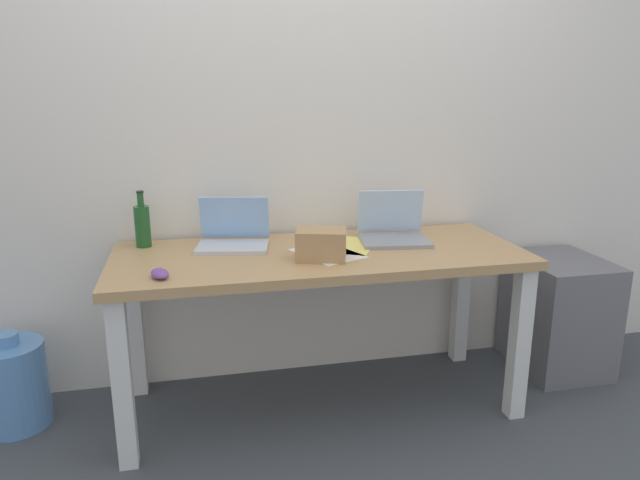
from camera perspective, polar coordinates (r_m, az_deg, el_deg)
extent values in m
plane|color=#42474C|center=(2.79, 0.00, -15.57)|extent=(8.00, 8.00, 0.00)
cube|color=silver|center=(2.80, -1.83, 12.57)|extent=(5.20, 0.08, 2.60)
cube|color=tan|center=(2.51, 0.00, -1.55)|extent=(1.74, 0.69, 0.04)
cube|color=silver|center=(2.34, -18.71, -13.18)|extent=(0.07, 0.07, 0.68)
cube|color=silver|center=(2.68, 18.86, -9.53)|extent=(0.07, 0.07, 0.68)
cube|color=silver|center=(2.85, -17.59, -7.89)|extent=(0.07, 0.07, 0.68)
cube|color=silver|center=(3.14, 13.56, -5.50)|extent=(0.07, 0.07, 0.68)
cube|color=silver|center=(2.56, -8.52, -0.69)|extent=(0.34, 0.25, 0.02)
cube|color=#8CB7EA|center=(2.63, -8.34, 2.17)|extent=(0.31, 0.11, 0.19)
cube|color=gray|center=(2.65, 7.28, -0.10)|extent=(0.33, 0.27, 0.02)
cube|color=silver|center=(2.74, 6.85, 2.80)|extent=(0.30, 0.09, 0.20)
cylinder|color=#1E5123|center=(2.67, -16.90, 1.26)|extent=(0.07, 0.07, 0.18)
cylinder|color=#1E5123|center=(2.64, -17.10, 3.79)|extent=(0.03, 0.03, 0.06)
cylinder|color=black|center=(2.64, -17.15, 4.50)|extent=(0.03, 0.03, 0.01)
ellipsoid|color=#724799|center=(2.23, -15.34, -3.17)|extent=(0.09, 0.11, 0.03)
cube|color=tan|center=(2.38, 0.12, -0.43)|extent=(0.23, 0.20, 0.12)
cube|color=#F4E06B|center=(2.59, 2.80, -0.52)|extent=(0.32, 0.36, 0.00)
cube|color=white|center=(2.46, 0.70, -1.31)|extent=(0.31, 0.36, 0.00)
cylinder|color=#598CC6|center=(2.86, -27.76, -12.41)|extent=(0.28, 0.28, 0.37)
cylinder|color=#598CC6|center=(2.78, -28.29, -8.54)|extent=(0.10, 0.10, 0.05)
cube|color=slate|center=(3.23, 22.17, -6.67)|extent=(0.40, 0.48, 0.57)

